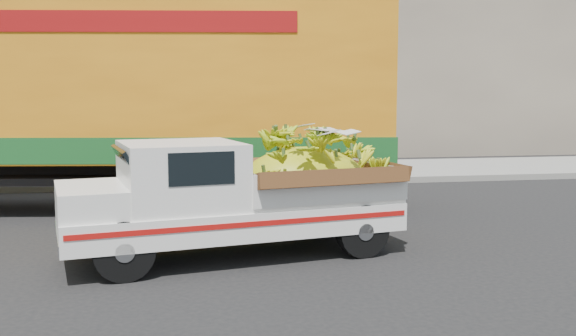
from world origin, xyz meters
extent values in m
plane|color=black|center=(0.00, 0.00, 0.00)|extent=(100.00, 100.00, 0.00)
cube|color=gray|center=(0.00, 6.44, 0.07)|extent=(60.00, 0.25, 0.15)
cube|color=gray|center=(0.00, 8.54, 0.07)|extent=(60.00, 4.00, 0.14)
cube|color=gray|center=(14.00, 15.44, 3.00)|extent=(14.00, 6.00, 6.00)
cylinder|color=black|center=(-0.09, -1.03, 0.36)|extent=(0.74, 0.34, 0.71)
cylinder|color=black|center=(-0.35, 0.31, 0.36)|extent=(0.74, 0.34, 0.71)
cylinder|color=black|center=(2.94, -0.45, 0.36)|extent=(0.74, 0.34, 0.71)
cylinder|color=black|center=(2.68, 0.89, 0.36)|extent=(0.74, 0.34, 0.71)
cube|color=silver|center=(1.25, -0.08, 0.52)|extent=(4.62, 2.39, 0.37)
cube|color=#A50F0C|center=(1.40, -0.86, 0.58)|extent=(4.24, 0.82, 0.07)
cube|color=silver|center=(-0.87, -0.49, 0.42)|extent=(0.39, 1.55, 0.13)
cube|color=silver|center=(-0.52, -0.42, 0.87)|extent=(1.06, 1.62, 0.34)
cube|color=silver|center=(0.58, -0.21, 1.12)|extent=(1.71, 1.77, 0.84)
cube|color=black|center=(0.82, -0.94, 1.28)|extent=(0.79, 0.16, 0.39)
cube|color=silver|center=(2.35, 0.13, 0.94)|extent=(2.41, 1.97, 0.48)
ellipsoid|color=gold|center=(2.26, 0.12, 0.84)|extent=(2.15, 1.62, 1.20)
cylinder|color=black|center=(3.09, 2.29, 0.55)|extent=(1.14, 0.48, 1.10)
cylinder|color=black|center=(3.40, 4.26, 0.55)|extent=(1.14, 0.48, 1.10)
cylinder|color=black|center=(1.91, 2.47, 0.55)|extent=(1.14, 0.48, 1.10)
cylinder|color=black|center=(2.21, 4.45, 0.55)|extent=(1.14, 0.48, 1.10)
cube|color=black|center=(-1.40, 3.99, 0.78)|extent=(12.01, 2.82, 0.36)
cube|color=orange|center=(-1.40, 3.99, 2.38)|extent=(12.00, 4.27, 2.84)
cube|color=#175320|center=(-1.40, 3.99, 1.21)|extent=(12.07, 4.30, 0.45)
cube|color=maroon|center=(-1.59, 2.75, 3.35)|extent=(8.30, 1.31, 0.35)
camera|label=1|loc=(0.48, -8.48, 2.14)|focal=40.00mm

